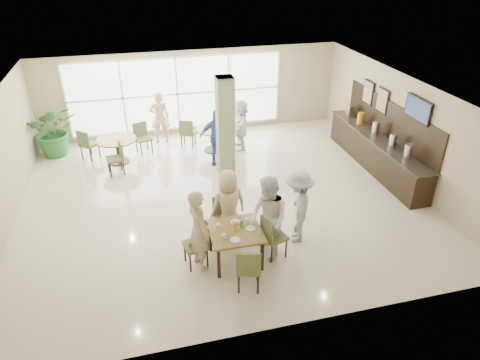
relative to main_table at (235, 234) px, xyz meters
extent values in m
plane|color=beige|center=(0.25, 2.58, -0.67)|extent=(10.00, 10.00, 0.00)
plane|color=white|center=(0.25, 2.58, 2.13)|extent=(10.00, 10.00, 0.00)
plane|color=tan|center=(0.25, 7.08, 0.73)|extent=(10.00, 0.00, 10.00)
plane|color=tan|center=(0.25, -1.92, 0.73)|extent=(10.00, 0.00, 10.00)
plane|color=tan|center=(5.25, 2.58, 0.73)|extent=(0.00, 9.00, 9.00)
plane|color=silver|center=(-0.25, 7.05, 0.73)|extent=(7.00, 0.00, 7.00)
cube|color=#6F7350|center=(0.65, 3.78, 0.73)|extent=(0.45, 0.45, 2.80)
cube|color=brown|center=(0.00, 0.00, 0.06)|extent=(1.04, 1.04, 0.05)
cube|color=black|center=(-0.44, -0.44, -0.32)|extent=(0.06, 0.06, 0.70)
cube|color=black|center=(0.44, -0.44, -0.32)|extent=(0.06, 0.06, 0.70)
cube|color=black|center=(-0.44, 0.44, -0.32)|extent=(0.06, 0.06, 0.70)
cube|color=black|center=(0.44, 0.44, -0.32)|extent=(0.06, 0.06, 0.70)
cylinder|color=brown|center=(-2.31, 5.29, 0.06)|extent=(1.16, 1.16, 0.04)
cylinder|color=black|center=(-2.31, 5.29, -0.31)|extent=(0.10, 0.10, 0.71)
cylinder|color=black|center=(-2.31, 5.29, -0.65)|extent=(0.60, 0.60, 0.03)
cylinder|color=brown|center=(0.61, 5.40, 0.06)|extent=(1.09, 1.09, 0.04)
cylinder|color=black|center=(0.61, 5.40, -0.31)|extent=(0.10, 0.10, 0.71)
cylinder|color=black|center=(0.61, 5.40, -0.65)|extent=(0.60, 0.60, 0.03)
cylinder|color=white|center=(-0.31, 0.17, 0.13)|extent=(0.08, 0.08, 0.10)
cylinder|color=white|center=(-0.27, -0.20, 0.13)|extent=(0.08, 0.08, 0.10)
cylinder|color=white|center=(0.29, 0.21, 0.13)|extent=(0.08, 0.08, 0.10)
cylinder|color=white|center=(-0.08, -0.32, 0.09)|extent=(0.20, 0.20, 0.01)
cylinder|color=white|center=(0.07, 0.28, 0.09)|extent=(0.20, 0.20, 0.01)
cylinder|color=white|center=(0.31, -0.03, 0.09)|extent=(0.20, 0.20, 0.01)
cylinder|color=#99B27F|center=(0.00, 0.00, 0.14)|extent=(0.07, 0.07, 0.12)
sphere|color=orange|center=(0.03, 0.00, 0.25)|extent=(0.07, 0.07, 0.07)
sphere|color=orange|center=(-0.02, 0.03, 0.25)|extent=(0.07, 0.07, 0.07)
sphere|color=orange|center=(-0.01, -0.03, 0.25)|extent=(0.07, 0.07, 0.07)
cube|color=green|center=(0.15, 0.10, 0.16)|extent=(0.10, 0.07, 0.15)
cube|color=black|center=(4.93, 3.08, -0.22)|extent=(0.60, 4.60, 0.90)
cube|color=black|center=(4.93, 3.08, 0.25)|extent=(0.64, 4.70, 0.04)
cube|color=black|center=(5.22, 3.08, 0.78)|extent=(0.04, 4.60, 1.00)
cylinder|color=silver|center=(4.93, 1.68, 0.47)|extent=(0.20, 0.20, 0.40)
cylinder|color=silver|center=(4.93, 2.38, 0.47)|extent=(0.20, 0.20, 0.40)
cylinder|color=silver|center=(4.93, 3.28, 0.47)|extent=(0.20, 0.20, 0.40)
cylinder|color=orange|center=(4.93, 4.18, 0.45)|extent=(0.18, 0.18, 0.36)
cube|color=silver|center=(4.93, 4.88, 0.45)|extent=(0.18, 0.30, 0.36)
cube|color=black|center=(5.19, 1.98, 1.48)|extent=(0.06, 1.00, 0.58)
cube|color=#7F99CC|center=(5.16, 1.98, 1.48)|extent=(0.01, 0.92, 0.50)
cube|color=black|center=(5.20, 3.58, 1.18)|extent=(0.04, 0.55, 0.70)
cube|color=brown|center=(5.17, 3.58, 1.18)|extent=(0.01, 0.47, 0.62)
cube|color=black|center=(5.20, 4.38, 1.18)|extent=(0.04, 0.55, 0.70)
cube|color=brown|center=(5.17, 4.38, 1.18)|extent=(0.01, 0.47, 0.62)
imported|color=#2B6D31|center=(-4.14, 6.30, 0.14)|extent=(1.59, 1.59, 1.62)
imported|color=tan|center=(-0.73, 0.03, 0.21)|extent=(0.59, 0.73, 1.75)
imported|color=tan|center=(0.05, 0.82, 0.16)|extent=(0.87, 0.58, 1.65)
imported|color=white|center=(0.69, 0.01, 0.25)|extent=(0.86, 1.01, 1.83)
imported|color=#A7A7A9|center=(1.48, 0.38, 0.17)|extent=(0.96, 1.23, 1.68)
imported|color=#395EAB|center=(0.54, 4.48, 0.18)|extent=(1.08, 0.75, 1.69)
imported|color=white|center=(1.48, 5.37, 0.14)|extent=(0.92, 1.59, 1.61)
imported|color=tan|center=(-0.93, 6.43, 0.19)|extent=(0.67, 0.48, 1.70)
camera|label=1|loc=(-1.63, -6.78, 5.12)|focal=32.00mm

